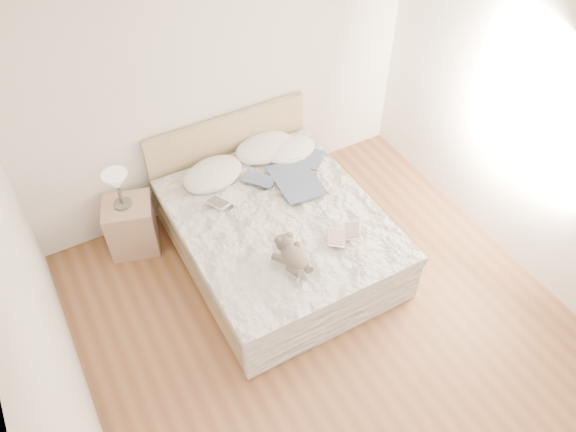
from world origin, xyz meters
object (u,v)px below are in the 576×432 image
(nightstand, at_px, (132,226))
(bed, at_px, (275,232))
(teddy_bear, at_px, (294,263))
(photo_book, at_px, (226,200))
(childrens_book, at_px, (344,235))
(table_lamp, at_px, (117,183))

(nightstand, bearing_deg, bed, -33.34)
(bed, relative_size, teddy_bear, 6.04)
(nightstand, relative_size, photo_book, 1.79)
(photo_book, bearing_deg, childrens_book, -77.91)
(nightstand, xyz_separation_m, photo_book, (0.81, -0.46, 0.35))
(table_lamp, bearing_deg, childrens_book, -41.48)
(photo_book, relative_size, teddy_bear, 0.88)
(bed, bearing_deg, photo_book, 138.89)
(nightstand, distance_m, photo_book, 1.00)
(childrens_book, distance_m, teddy_bear, 0.55)
(bed, height_order, table_lamp, bed)
(nightstand, height_order, table_lamp, table_lamp)
(childrens_book, relative_size, teddy_bear, 0.91)
(nightstand, height_order, teddy_bear, teddy_bear)
(bed, bearing_deg, table_lamp, 146.35)
(table_lamp, relative_size, photo_book, 1.19)
(nightstand, distance_m, table_lamp, 0.55)
(table_lamp, height_order, teddy_bear, table_lamp)
(childrens_book, bearing_deg, teddy_bear, -138.02)
(nightstand, distance_m, teddy_bear, 1.77)
(childrens_book, bearing_deg, table_lamp, 171.83)
(bed, distance_m, nightstand, 1.39)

